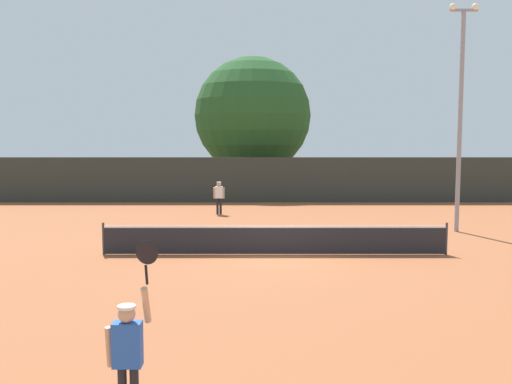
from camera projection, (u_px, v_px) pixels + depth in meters
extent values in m
plane|color=#9E5633|center=(277.00, 255.00, 18.45)|extent=(120.00, 120.00, 0.00)
cube|color=#232328|center=(277.00, 240.00, 18.41)|extent=(11.38, 0.03, 0.91)
cube|color=white|center=(277.00, 227.00, 18.36)|extent=(11.38, 0.04, 0.06)
cylinder|color=#333338|center=(105.00, 239.00, 18.42)|extent=(0.08, 0.08, 1.07)
cylinder|color=#333338|center=(448.00, 239.00, 18.38)|extent=(0.08, 0.08, 1.07)
cube|color=#2D332D|center=(268.00, 180.00, 33.77)|extent=(37.55, 0.12, 2.74)
cube|color=blue|center=(129.00, 344.00, 7.34)|extent=(0.38, 0.22, 0.60)
sphere|color=tan|center=(129.00, 314.00, 7.30)|extent=(0.23, 0.23, 0.23)
cylinder|color=white|center=(128.00, 307.00, 7.29)|extent=(0.24, 0.24, 0.04)
cylinder|color=tan|center=(111.00, 346.00, 7.34)|extent=(0.09, 0.17, 0.57)
cylinder|color=tan|center=(148.00, 305.00, 7.37)|extent=(0.09, 0.32, 0.55)
cylinder|color=black|center=(148.00, 275.00, 7.39)|extent=(0.04, 0.11, 0.28)
ellipsoid|color=black|center=(149.00, 252.00, 7.43)|extent=(0.30, 0.13, 0.36)
cube|color=white|center=(221.00, 192.00, 28.30)|extent=(0.38, 0.22, 0.61)
sphere|color=tan|center=(221.00, 184.00, 28.26)|extent=(0.23, 0.23, 0.23)
cylinder|color=white|center=(221.00, 182.00, 28.25)|extent=(0.25, 0.25, 0.04)
cylinder|color=black|center=(219.00, 206.00, 28.37)|extent=(0.12, 0.12, 0.83)
cylinder|color=black|center=(222.00, 206.00, 28.37)|extent=(0.12, 0.12, 0.83)
cylinder|color=tan|center=(216.00, 193.00, 28.30)|extent=(0.09, 0.17, 0.58)
cylinder|color=tan|center=(225.00, 193.00, 28.30)|extent=(0.09, 0.16, 0.58)
sphere|color=#CCE033|center=(319.00, 249.00, 19.22)|extent=(0.07, 0.07, 0.07)
cylinder|color=gray|center=(462.00, 123.00, 22.65)|extent=(0.18, 0.18, 8.93)
cube|color=gray|center=(466.00, 10.00, 22.23)|extent=(1.10, 0.10, 0.10)
sphere|color=#F2EDCC|center=(455.00, 7.00, 22.21)|extent=(0.28, 0.28, 0.28)
sphere|color=#F2EDCC|center=(477.00, 7.00, 22.21)|extent=(0.28, 0.28, 0.28)
cylinder|color=brown|center=(254.00, 176.00, 39.76)|extent=(0.56, 0.56, 2.42)
sphere|color=#235123|center=(254.00, 115.00, 39.36)|extent=(8.25, 8.25, 8.25)
cube|color=white|center=(158.00, 185.00, 39.10)|extent=(2.02, 4.25, 0.90)
cube|color=#2D333D|center=(157.00, 175.00, 38.73)|extent=(1.76, 2.25, 0.64)
cylinder|color=black|center=(150.00, 188.00, 40.53)|extent=(0.22, 0.60, 0.60)
cylinder|color=black|center=(173.00, 188.00, 40.52)|extent=(0.22, 0.60, 0.60)
cylinder|color=black|center=(142.00, 191.00, 37.74)|extent=(0.22, 0.60, 0.60)
cylinder|color=black|center=(167.00, 191.00, 37.73)|extent=(0.22, 0.60, 0.60)
cube|color=navy|center=(358.00, 183.00, 40.82)|extent=(2.45, 4.42, 0.90)
cube|color=#2D333D|center=(359.00, 173.00, 40.45)|extent=(1.98, 2.41, 0.64)
cylinder|color=black|center=(344.00, 186.00, 42.25)|extent=(0.22, 0.60, 0.60)
cylinder|color=black|center=(366.00, 186.00, 42.24)|extent=(0.22, 0.60, 0.60)
cylinder|color=black|center=(350.00, 189.00, 39.46)|extent=(0.22, 0.60, 0.60)
cylinder|color=black|center=(373.00, 189.00, 39.45)|extent=(0.22, 0.60, 0.60)
cube|color=white|center=(413.00, 184.00, 39.82)|extent=(2.36, 4.39, 0.90)
cube|color=#2D333D|center=(414.00, 174.00, 39.45)|extent=(1.93, 2.38, 0.64)
cylinder|color=black|center=(396.00, 187.00, 41.24)|extent=(0.22, 0.60, 0.60)
cylinder|color=black|center=(419.00, 187.00, 41.24)|extent=(0.22, 0.60, 0.60)
cylinder|color=black|center=(406.00, 190.00, 38.45)|extent=(0.22, 0.60, 0.60)
cylinder|color=black|center=(431.00, 190.00, 38.45)|extent=(0.22, 0.60, 0.60)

